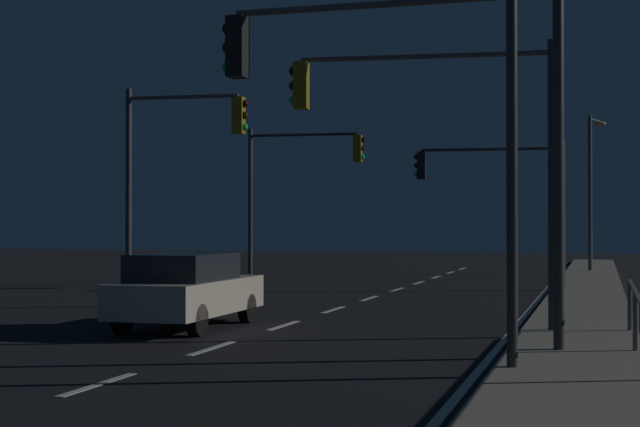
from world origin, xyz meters
TOP-DOWN VIEW (x-y plane):
  - ground_plane at (0.00, 17.50)m, footprint 112.00×112.00m
  - sidewalk_right at (6.15, 17.50)m, footprint 2.18×77.00m
  - lane_markings_center at (0.00, 21.00)m, footprint 0.14×50.00m
  - lane_edge_line at (4.81, 22.50)m, footprint 0.14×53.00m
  - car at (-1.79, 15.96)m, footprint 1.84×4.41m
  - traffic_light_overhead_east at (3.06, 30.21)m, footprint 5.00×0.72m
  - traffic_light_far_left at (-4.13, 20.61)m, footprint 3.36×0.48m
  - traffic_light_mid_left at (3.41, 11.30)m, footprint 4.54×0.34m
  - traffic_light_near_left at (-3.85, 30.38)m, footprint 4.27×0.56m
  - traffic_light_mid_right at (3.40, 16.24)m, footprint 5.26×0.78m
  - street_lamp_median at (6.18, 42.45)m, footprint 0.80×1.71m
  - street_lamp_far_end at (5.96, 13.75)m, footprint 0.72×1.78m

SIDE VIEW (x-z plane):
  - ground_plane at x=0.00m, z-range 0.00..0.00m
  - lane_edge_line at x=4.81m, z-range 0.00..0.01m
  - lane_markings_center at x=0.00m, z-range 0.00..0.01m
  - sidewalk_right at x=6.15m, z-range 0.00..0.14m
  - car at x=-1.79m, z-range 0.04..1.61m
  - traffic_light_overhead_east at x=3.06m, z-range 1.19..6.02m
  - traffic_light_near_left at x=-3.85m, z-range 1.16..6.81m
  - traffic_light_far_left at x=-4.13m, z-range 1.13..6.91m
  - traffic_light_mid_left at x=3.41m, z-range 1.31..6.88m
  - traffic_light_mid_right at x=3.40m, z-range 1.36..6.98m
  - street_lamp_median at x=6.18m, z-range 0.85..7.77m
  - street_lamp_far_end at x=5.96m, z-range 0.87..8.30m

